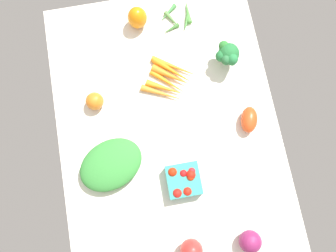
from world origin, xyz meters
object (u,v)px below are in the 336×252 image
heirloom_tomato_orange (95,101)px  berry_basket (184,180)px  red_onion_near_basket (250,242)px  bell_pepper_red (192,250)px  carrot_bunch (169,79)px  leafy_greens_clump (111,165)px  broccoli_head (228,55)px  bell_pepper_orange (137,18)px  okra_pile (178,18)px  roma_tomato (249,120)px

heirloom_tomato_orange → berry_basket: bearing=38.1°
red_onion_near_basket → bell_pepper_red: (-0.88, -18.56, 1.17)cm
carrot_bunch → leafy_greens_clump: (26.69, -24.48, 1.99)cm
heirloom_tomato_orange → bell_pepper_red: bearing=23.6°
heirloom_tomato_orange → broccoli_head: 48.52cm
bell_pepper_orange → red_onion_near_basket: (82.14, 22.58, -0.95)cm
broccoli_head → red_onion_near_basket: bearing=-5.4°
okra_pile → bell_pepper_orange: bearing=-92.6°
leafy_greens_clump → broccoli_head: bearing=123.2°
heirloom_tomato_orange → okra_pile: bearing=128.1°
heirloom_tomato_orange → okra_pile: 43.79cm
heirloom_tomato_orange → okra_pile: heirloom_tomato_orange is taller
bell_pepper_red → okra_pile: bell_pepper_red is taller
carrot_bunch → broccoli_head: 21.87cm
berry_basket → okra_pile: 59.72cm
bell_pepper_red → leafy_greens_clump: size_ratio=0.44×
broccoli_head → leafy_greens_clump: size_ratio=0.46×
broccoli_head → berry_basket: bearing=-30.2°
red_onion_near_basket → heirloom_tomato_orange: bearing=-142.4°
leafy_greens_clump → okra_pile: leafy_greens_clump is taller
roma_tomato → leafy_greens_clump: leafy_greens_clump is taller
bell_pepper_red → berry_basket: 21.76cm
roma_tomato → bell_pepper_orange: (-43.46, -31.40, 1.77)cm
berry_basket → okra_pile: (-58.94, 9.37, -2.10)cm
broccoli_head → leafy_greens_clump: (29.79, -45.50, -3.21)cm
roma_tomato → heirloom_tomato_orange: (-15.80, -50.84, 0.32)cm
roma_tomato → carrot_bunch: 31.18cm
carrot_bunch → roma_tomato: bearing=50.4°
roma_tomato → broccoli_head: 23.43cm
leafy_greens_clump → carrot_bunch: bearing=137.5°
berry_basket → bell_pepper_orange: bearing=-174.6°
heirloom_tomato_orange → okra_pile: (-26.97, 34.43, -2.21)cm
carrot_bunch → bell_pepper_orange: bearing=-162.6°
carrot_bunch → red_onion_near_basket: bearing=14.5°
berry_basket → bell_pepper_red: bearing=-4.2°
roma_tomato → bell_pepper_red: bell_pepper_red is taller
roma_tomato → berry_basket: 30.44cm
bell_pepper_red → berry_basket: bearing=175.8°
heirloom_tomato_orange → red_onion_near_basket: red_onion_near_basket is taller
heirloom_tomato_orange → carrot_bunch: size_ratio=0.29×
leafy_greens_clump → bell_pepper_orange: bearing=161.3°
heirloom_tomato_orange → berry_basket: (31.97, 25.06, -0.11)cm
bell_pepper_orange → leafy_greens_clump: bell_pepper_orange is taller
bell_pepper_orange → red_onion_near_basket: bearing=15.4°
roma_tomato → berry_basket: berry_basket is taller
roma_tomato → bell_pepper_red: bearing=-19.2°
leafy_greens_clump → red_onion_near_basket: bearing=51.2°
roma_tomato → bell_pepper_orange: 53.65cm
okra_pile → red_onion_near_basket: bearing=5.3°
carrot_bunch → leafy_greens_clump: 36.27cm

